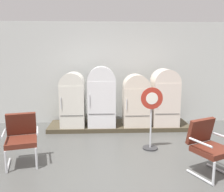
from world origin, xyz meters
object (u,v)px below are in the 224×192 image
armchair_left (21,136)px  sign_stand (151,120)px  refrigerator_2 (136,99)px  refrigerator_3 (165,96)px  refrigerator_1 (102,95)px  refrigerator_0 (73,98)px  armchair_right (208,144)px

armchair_left → sign_stand: 2.56m
refrigerator_2 → refrigerator_3: bearing=1.7°
refrigerator_1 → sign_stand: 1.77m
refrigerator_3 → refrigerator_0: bearing=179.4°
refrigerator_1 → refrigerator_3: bearing=0.3°
armchair_right → refrigerator_1: bearing=125.2°
refrigerator_1 → refrigerator_2: refrigerator_1 is taller
armchair_right → sign_stand: 1.32m
refrigerator_3 → armchair_right: bearing=-88.0°
refrigerator_1 → refrigerator_0: bearing=177.5°
armchair_left → armchair_right: (3.24, -0.54, 0.00)m
armchair_left → armchair_right: size_ratio=1.00×
refrigerator_3 → sign_stand: size_ratio=1.13×
refrigerator_0 → sign_stand: size_ratio=1.07×
armchair_left → sign_stand: size_ratio=0.69×
refrigerator_0 → refrigerator_1: size_ratio=0.90×
refrigerator_2 → refrigerator_1: bearing=179.1°
refrigerator_0 → refrigerator_2: 1.66m
refrigerator_2 → armchair_left: (-2.38, -1.94, -0.31)m
refrigerator_0 → sign_stand: refrigerator_0 is taller
sign_stand → refrigerator_2: bearing=94.9°
refrigerator_3 → armchair_right: (0.09, -2.51, -0.39)m
refrigerator_1 → refrigerator_2: (0.91, -0.01, -0.11)m
armchair_right → refrigerator_0: bearing=134.8°
refrigerator_0 → armchair_left: size_ratio=1.55×
refrigerator_2 → armchair_right: bearing=-71.0°
armchair_left → refrigerator_2: bearing=39.3°
refrigerator_1 → armchair_right: bearing=-54.8°
refrigerator_2 → armchair_right: (0.86, -2.49, -0.31)m
refrigerator_3 → armchair_right: refrigerator_3 is taller
refrigerator_1 → armchair_left: 2.49m
refrigerator_0 → armchair_left: (-0.72, -1.99, -0.34)m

